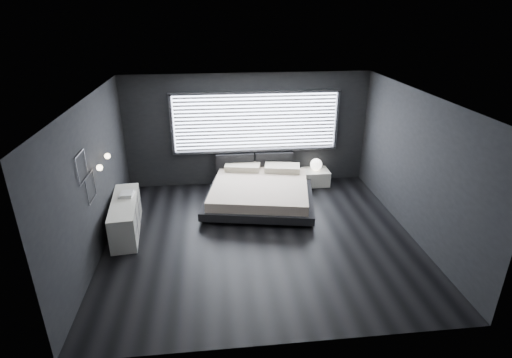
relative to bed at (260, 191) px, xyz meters
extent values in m
plane|color=black|center=(-0.17, -1.56, -0.29)|extent=(6.00, 6.00, 0.00)
plane|color=silver|center=(-0.17, -1.56, 2.51)|extent=(6.00, 6.00, 0.00)
cube|color=black|center=(-0.17, 1.19, 1.11)|extent=(6.00, 0.04, 2.80)
cube|color=black|center=(-0.17, -4.31, 1.11)|extent=(6.00, 0.04, 2.80)
cube|color=black|center=(-3.17, -1.56, 1.11)|extent=(0.04, 5.50, 2.80)
cube|color=black|center=(2.83, -1.56, 1.11)|extent=(0.04, 5.50, 2.80)
cube|color=white|center=(0.03, 1.17, 1.32)|extent=(4.00, 0.02, 1.38)
cube|color=#47474C|center=(-2.01, 1.14, 1.32)|extent=(0.06, 0.08, 1.48)
cube|color=#47474C|center=(2.07, 1.14, 1.32)|extent=(0.06, 0.08, 1.48)
cube|color=#47474C|center=(0.03, 1.14, 2.05)|extent=(4.14, 0.08, 0.06)
cube|color=#47474C|center=(0.03, 1.14, 0.59)|extent=(4.14, 0.08, 0.06)
cube|color=silver|center=(0.03, 1.11, 1.32)|extent=(3.94, 0.03, 1.32)
cube|color=black|center=(-0.51, 1.08, 0.28)|extent=(0.96, 0.16, 0.52)
cube|color=black|center=(0.49, 1.08, 0.28)|extent=(0.96, 0.16, 0.52)
cylinder|color=silver|center=(-3.12, -1.51, 1.31)|extent=(0.10, 0.02, 0.02)
sphere|color=#FFE5B7|center=(-3.05, -1.51, 1.31)|extent=(0.11, 0.11, 0.11)
cylinder|color=silver|center=(-3.12, -0.91, 1.31)|extent=(0.10, 0.02, 0.02)
sphere|color=#FFE5B7|center=(-3.05, -0.91, 1.31)|extent=(0.11, 0.11, 0.11)
cube|color=#47474C|center=(-3.15, -2.11, 1.79)|extent=(0.01, 0.46, 0.02)
cube|color=#47474C|center=(-3.15, -2.11, 1.33)|extent=(0.01, 0.46, 0.02)
cube|color=#47474C|center=(-3.15, -1.88, 1.56)|extent=(0.01, 0.02, 0.46)
cube|color=#47474C|center=(-3.15, -2.34, 1.56)|extent=(0.01, 0.02, 0.46)
cube|color=#47474C|center=(-3.15, -1.86, 1.32)|extent=(0.01, 0.46, 0.02)
cube|color=#47474C|center=(-3.15, -1.86, 0.86)|extent=(0.01, 0.46, 0.02)
cube|color=#47474C|center=(-3.15, -1.63, 1.09)|extent=(0.01, 0.02, 0.46)
cube|color=#47474C|center=(-3.15, -2.09, 1.09)|extent=(0.01, 0.02, 0.46)
cube|color=black|center=(-1.21, -0.77, -0.25)|extent=(0.15, 0.15, 0.09)
cube|color=black|center=(0.84, -1.16, -0.25)|extent=(0.15, 0.15, 0.09)
cube|color=black|center=(-0.86, 1.07, -0.25)|extent=(0.15, 0.15, 0.09)
cube|color=black|center=(1.19, 0.68, -0.25)|extent=(0.15, 0.15, 0.09)
cube|color=black|center=(-0.01, -0.04, -0.11)|extent=(2.81, 2.72, 0.18)
cube|color=beige|center=(-0.01, -0.04, 0.08)|extent=(2.52, 2.52, 0.22)
cube|color=beige|center=(-0.33, 0.89, 0.26)|extent=(0.93, 0.61, 0.14)
cube|color=beige|center=(0.64, 0.70, 0.26)|extent=(0.93, 0.61, 0.14)
cube|color=white|center=(1.54, 0.88, -0.10)|extent=(0.66, 0.55, 0.38)
sphere|color=white|center=(1.55, 0.91, 0.24)|extent=(0.30, 0.30, 0.30)
cube|color=white|center=(-2.85, -1.02, 0.05)|extent=(0.65, 1.76, 0.69)
cube|color=#47474C|center=(-2.60, -1.00, 0.05)|extent=(0.18, 1.70, 0.67)
cube|color=silver|center=(-2.82, -0.77, 0.42)|extent=(0.29, 0.37, 0.04)
cube|color=silver|center=(-2.81, -0.79, 0.46)|extent=(0.24, 0.32, 0.03)
camera|label=1|loc=(-1.02, -8.33, 3.93)|focal=28.00mm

